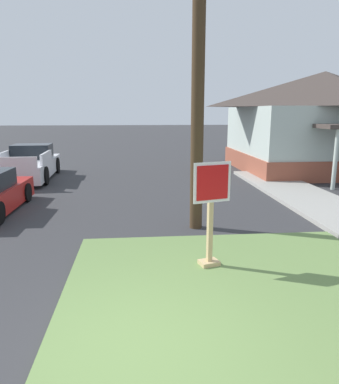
{
  "coord_description": "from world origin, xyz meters",
  "views": [
    {
      "loc": [
        0.14,
        -4.01,
        2.94
      ],
      "look_at": [
        0.83,
        3.44,
        1.3
      ],
      "focal_mm": 34.28,
      "sensor_mm": 36.0,
      "label": 1
    }
  ],
  "objects_px": {
    "pickup_truck_white": "(30,165)",
    "utility_pole": "(199,25)",
    "stop_sign": "(211,217)",
    "manhole_cover": "(139,275)"
  },
  "relations": [
    {
      "from": "stop_sign",
      "to": "pickup_truck_white",
      "type": "xyz_separation_m",
      "value": [
        -6.06,
        10.26,
        -0.42
      ]
    },
    {
      "from": "pickup_truck_white",
      "to": "stop_sign",
      "type": "bearing_deg",
      "value": -59.44
    },
    {
      "from": "stop_sign",
      "to": "manhole_cover",
      "type": "distance_m",
      "value": 1.7
    },
    {
      "from": "stop_sign",
      "to": "manhole_cover",
      "type": "xyz_separation_m",
      "value": [
        -1.34,
        -0.19,
        -1.03
      ]
    },
    {
      "from": "pickup_truck_white",
      "to": "utility_pole",
      "type": "xyz_separation_m",
      "value": [
        6.21,
        -7.7,
        4.29
      ]
    },
    {
      "from": "pickup_truck_white",
      "to": "manhole_cover",
      "type": "bearing_deg",
      "value": -65.69
    },
    {
      "from": "pickup_truck_white",
      "to": "utility_pole",
      "type": "distance_m",
      "value": 10.78
    },
    {
      "from": "manhole_cover",
      "to": "pickup_truck_white",
      "type": "distance_m",
      "value": 11.48
    },
    {
      "from": "pickup_truck_white",
      "to": "utility_pole",
      "type": "bearing_deg",
      "value": -51.09
    },
    {
      "from": "manhole_cover",
      "to": "pickup_truck_white",
      "type": "height_order",
      "value": "pickup_truck_white"
    }
  ]
}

